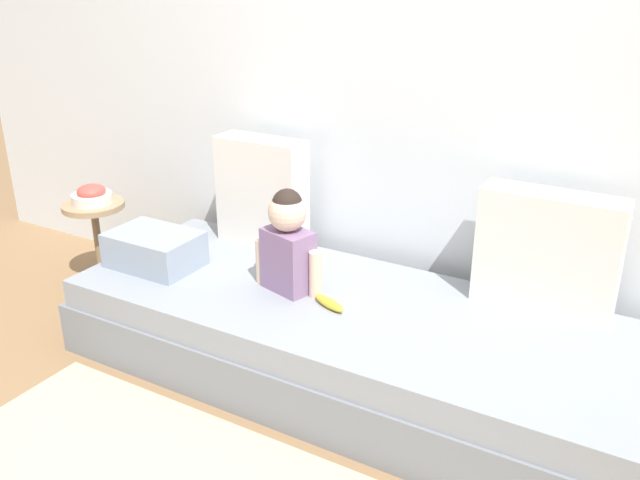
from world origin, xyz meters
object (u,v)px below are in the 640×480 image
Objects in this scene: couch at (350,341)px; banana at (329,303)px; toddler at (288,240)px; throw_pillow_left at (262,192)px; fruit_bowl at (92,195)px; throw_pillow_right at (547,252)px; side_table at (95,223)px; folded_blanket at (155,249)px.

banana reaches higher than couch.
toddler reaches higher than banana.
throw_pillow_left is 0.97m from fruit_bowl.
throw_pillow_right is 2.58× the size of fruit_bowl.
fruit_bowl is (-0.93, -0.22, -0.11)m from throw_pillow_left.
fruit_bowl is (-2.28, -0.22, -0.09)m from throw_pillow_right.
toddler is at bearing -44.17° from throw_pillow_left.
throw_pillow_right is 1.17× the size of side_table.
fruit_bowl is at bearing 173.46° from toddler.
fruit_bowl is at bearing 159.14° from folded_blanket.
throw_pillow_left is at bearing 180.00° from throw_pillow_right.
throw_pillow_right reaches higher than fruit_bowl.
banana is at bearing -127.96° from couch.
toddler is at bearing -6.54° from side_table.
throw_pillow_right is 1.36× the size of folded_blanket.
fruit_bowl is at bearing -174.45° from throw_pillow_right.
side_table is (-0.66, 0.25, -0.08)m from folded_blanket.
folded_blanket is (-0.66, -0.10, -0.14)m from toddler.
folded_blanket is (-0.89, -0.04, 0.06)m from banana.
toddler reaches higher than fruit_bowl.
side_table is (-1.32, 0.15, -0.23)m from toddler.
banana is at bearing -14.72° from toddler.
side_table is (-0.93, -0.22, -0.27)m from throw_pillow_left.
throw_pillow_right reaches higher than toddler.
throw_pillow_left is at bearing 60.06° from folded_blanket.
couch is 0.22m from banana.
toddler is at bearing -177.26° from couch.
toddler is (0.38, -0.37, -0.04)m from throw_pillow_left.
toddler is (-0.29, -0.01, 0.40)m from couch.
banana is 1.57m from fruit_bowl.
couch is 6.14× the size of folded_blanket.
throw_pillow_left is 1.18× the size of toddler.
couch is 1.65m from fruit_bowl.
toddler reaches higher than side_table.
folded_blanket is at bearing -177.46° from banana.
folded_blanket is at bearing -119.94° from throw_pillow_left.
throw_pillow_right reaches higher than folded_blanket.
folded_blanket reaches higher than side_table.
throw_pillow_right is at bearing 30.59° from banana.
banana is (-0.06, -0.08, 0.20)m from couch.
couch is at bearing -27.97° from throw_pillow_left.
toddler is 1.33m from fruit_bowl.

